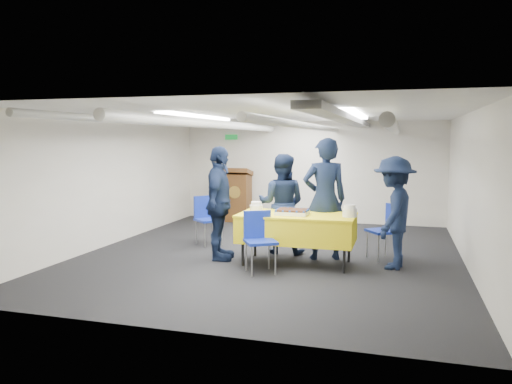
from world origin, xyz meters
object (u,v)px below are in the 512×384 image
Objects in this scene: chair_right at (387,226)px; sailor_c at (219,203)px; sheet_cake at (292,212)px; podium at (238,195)px; sailor_a at (325,199)px; chair_near at (259,235)px; chair_left at (207,215)px; serving_table at (297,228)px; sailor_b at (282,204)px; sailor_d at (394,213)px.

chair_right is 0.49× the size of sailor_c.
podium is at bearing 119.62° from sheet_cake.
chair_right reaches higher than sheet_cake.
sailor_a is (-0.96, -0.28, 0.43)m from chair_right.
chair_near and chair_left have the same top height.
chair_left is at bearing 175.13° from chair_right.
serving_table is 2.01× the size of chair_right.
sailor_b is 0.92× the size of sailor_c.
sailor_b is at bearing 120.45° from serving_table.
sheet_cake is 0.68m from chair_near.
sheet_cake is 0.56× the size of chair_left.
sheet_cake is 1.61m from chair_right.
serving_table is 4.16m from podium.
chair_left is (0.26, -2.57, -0.08)m from podium.
sailor_b is at bearing -178.11° from chair_right.
chair_right is at bearing -39.52° from podium.
sheet_cake is 0.39× the size of podium.
chair_near is at bearing -57.80° from sailor_d.
podium is at bearing 140.48° from chair_right.
chair_left is 0.45× the size of sailor_a.
sailor_a is at bearing -94.63° from sailor_d.
serving_table is 1.28m from sailor_c.
sailor_b is (0.03, 1.25, 0.30)m from chair_near.
chair_left is 1.29m from sailor_c.
sailor_b reaches higher than serving_table.
sailor_a reaches higher than sheet_cake.
sailor_d is (1.47, 0.25, 0.01)m from sheet_cake.
chair_left is 3.40m from sailor_d.
chair_left is at bearing 151.66° from serving_table.
sailor_c reaches higher than chair_left.
sailor_d is (1.41, 0.18, 0.27)m from serving_table.
podium is at bearing -73.13° from sailor_a.
podium is 1.44× the size of chair_right.
sailor_d is at bearing 163.04° from sailor_b.
sailor_b is 1.88m from sailor_d.
chair_right is 1.09m from sailor_a.
chair_right is at bearing -4.87° from chair_left.
serving_table is at bearing -97.99° from sailor_c.
chair_right is 1.74m from sailor_b.
chair_right is (1.31, 0.74, -0.03)m from serving_table.
sailor_c is (-0.83, -0.73, 0.07)m from sailor_b.
sailor_b is at bearing -59.15° from podium.
sailor_a reaches higher than chair_near.
chair_right is at bearing 174.94° from sailor_a.
chair_near is 0.45× the size of sailor_a.
serving_table is at bearing -59.22° from podium.
chair_left is at bearing -13.87° from sailor_b.
sailor_c is at bearing 146.92° from chair_near.
podium is 4.46m from chair_right.
sailor_a is at bearing 52.68° from chair_near.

